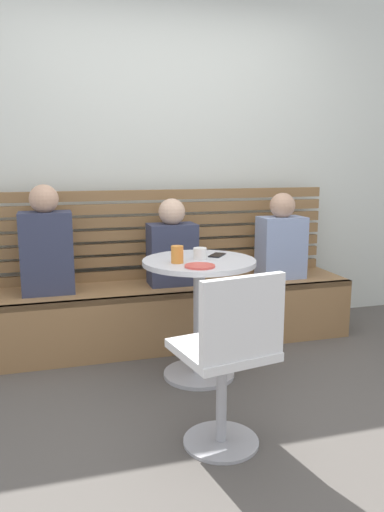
{
  "coord_description": "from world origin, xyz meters",
  "views": [
    {
      "loc": [
        -0.8,
        -2.19,
        1.32
      ],
      "look_at": [
        0.02,
        0.66,
        0.75
      ],
      "focal_mm": 34.86,
      "sensor_mm": 36.0,
      "label": 1
    }
  ],
  "objects_px": {
    "person_child_left": "(172,247)",
    "person_child_middle": "(281,241)",
    "phone_on_table": "(217,255)",
    "cafe_table": "(199,295)",
    "white_chair": "(229,355)",
    "plate_small": "(200,266)",
    "cup_tumbler_orange": "(177,254)",
    "cup_ceramic_white": "(200,254)",
    "booth_bench": "(168,314)",
    "person_adult": "(46,245)"
  },
  "relations": [
    {
      "from": "booth_bench",
      "to": "cup_ceramic_white",
      "type": "xyz_separation_m",
      "value": [
        0.06,
        -0.6,
        0.55
      ]
    },
    {
      "from": "phone_on_table",
      "to": "plate_small",
      "type": "bearing_deg",
      "value": 93.31
    },
    {
      "from": "booth_bench",
      "to": "person_child_middle",
      "type": "distance_m",
      "value": 1.02
    },
    {
      "from": "white_chair",
      "to": "person_adult",
      "type": "xyz_separation_m",
      "value": [
        -0.77,
        1.43,
        0.3
      ]
    },
    {
      "from": "person_child_middle",
      "to": "phone_on_table",
      "type": "xyz_separation_m",
      "value": [
        -0.69,
        -0.51,
        0.02
      ]
    },
    {
      "from": "person_child_middle",
      "to": "cup_ceramic_white",
      "type": "distance_m",
      "value": 1.02
    },
    {
      "from": "booth_bench",
      "to": "plate_small",
      "type": "relative_size",
      "value": 15.88
    },
    {
      "from": "cafe_table",
      "to": "plate_small",
      "type": "bearing_deg",
      "value": -106.04
    },
    {
      "from": "cup_tumbler_orange",
      "to": "plate_small",
      "type": "xyz_separation_m",
      "value": [
        0.09,
        -0.14,
        -0.04
      ]
    },
    {
      "from": "cafe_table",
      "to": "person_child_middle",
      "type": "distance_m",
      "value": 1.05
    },
    {
      "from": "cup_ceramic_white",
      "to": "plate_small",
      "type": "distance_m",
      "value": 0.22
    },
    {
      "from": "person_child_left",
      "to": "booth_bench",
      "type": "bearing_deg",
      "value": -154.53
    },
    {
      "from": "person_child_left",
      "to": "person_child_middle",
      "type": "xyz_separation_m",
      "value": [
        0.85,
        -0.03,
        0.01
      ]
    },
    {
      "from": "person_child_middle",
      "to": "cup_tumbler_orange",
      "type": "distance_m",
      "value": 1.19
    },
    {
      "from": "cafe_table",
      "to": "person_child_left",
      "type": "relative_size",
      "value": 1.19
    },
    {
      "from": "cafe_table",
      "to": "phone_on_table",
      "type": "xyz_separation_m",
      "value": [
        0.14,
        0.09,
        0.23
      ]
    },
    {
      "from": "cafe_table",
      "to": "cup_ceramic_white",
      "type": "relative_size",
      "value": 9.25
    },
    {
      "from": "person_adult",
      "to": "person_child_middle",
      "type": "distance_m",
      "value": 1.71
    },
    {
      "from": "plate_small",
      "to": "phone_on_table",
      "type": "height_order",
      "value": "plate_small"
    },
    {
      "from": "cafe_table",
      "to": "white_chair",
      "type": "height_order",
      "value": "white_chair"
    },
    {
      "from": "person_child_left",
      "to": "plate_small",
      "type": "relative_size",
      "value": 3.64
    },
    {
      "from": "white_chair",
      "to": "cup_ceramic_white",
      "type": "bearing_deg",
      "value": 82.21
    },
    {
      "from": "booth_bench",
      "to": "person_child_middle",
      "type": "relative_size",
      "value": 4.18
    },
    {
      "from": "booth_bench",
      "to": "cafe_table",
      "type": "height_order",
      "value": "cafe_table"
    },
    {
      "from": "person_child_left",
      "to": "plate_small",
      "type": "bearing_deg",
      "value": -93.14
    },
    {
      "from": "white_chair",
      "to": "person_child_middle",
      "type": "bearing_deg",
      "value": 56.43
    },
    {
      "from": "cafe_table",
      "to": "person_adult",
      "type": "relative_size",
      "value": 1.01
    },
    {
      "from": "plate_small",
      "to": "phone_on_table",
      "type": "bearing_deg",
      "value": 55.26
    },
    {
      "from": "booth_bench",
      "to": "person_adult",
      "type": "height_order",
      "value": "person_adult"
    },
    {
      "from": "person_child_left",
      "to": "phone_on_table",
      "type": "height_order",
      "value": "person_child_left"
    },
    {
      "from": "cup_ceramic_white",
      "to": "cup_tumbler_orange",
      "type": "relative_size",
      "value": 0.8
    },
    {
      "from": "booth_bench",
      "to": "person_child_left",
      "type": "distance_m",
      "value": 0.49
    },
    {
      "from": "booth_bench",
      "to": "phone_on_table",
      "type": "xyz_separation_m",
      "value": [
        0.19,
        -0.52,
        0.52
      ]
    },
    {
      "from": "cafe_table",
      "to": "plate_small",
      "type": "distance_m",
      "value": 0.31
    },
    {
      "from": "phone_on_table",
      "to": "cup_tumbler_orange",
      "type": "bearing_deg",
      "value": 64.43
    },
    {
      "from": "person_adult",
      "to": "person_child_left",
      "type": "bearing_deg",
      "value": 0.34
    },
    {
      "from": "person_adult",
      "to": "cup_ceramic_white",
      "type": "bearing_deg",
      "value": -34.88
    },
    {
      "from": "white_chair",
      "to": "cup_ceramic_white",
      "type": "relative_size",
      "value": 10.63
    },
    {
      "from": "cup_tumbler_orange",
      "to": "cup_ceramic_white",
      "type": "bearing_deg",
      "value": 22.53
    },
    {
      "from": "cafe_table",
      "to": "plate_small",
      "type": "xyz_separation_m",
      "value": [
        -0.06,
        -0.2,
        0.23
      ]
    },
    {
      "from": "person_child_left",
      "to": "cup_ceramic_white",
      "type": "bearing_deg",
      "value": -88.2
    },
    {
      "from": "person_child_left",
      "to": "person_child_middle",
      "type": "bearing_deg",
      "value": -1.7
    },
    {
      "from": "white_chair",
      "to": "cup_ceramic_white",
      "type": "distance_m",
      "value": 0.88
    },
    {
      "from": "cup_ceramic_white",
      "to": "plate_small",
      "type": "height_order",
      "value": "cup_ceramic_white"
    },
    {
      "from": "booth_bench",
      "to": "plate_small",
      "type": "bearing_deg",
      "value": -90.69
    },
    {
      "from": "cup_ceramic_white",
      "to": "plate_small",
      "type": "xyz_separation_m",
      "value": [
        -0.07,
        -0.21,
        -0.03
      ]
    },
    {
      "from": "cup_ceramic_white",
      "to": "phone_on_table",
      "type": "relative_size",
      "value": 0.57
    },
    {
      "from": "person_child_left",
      "to": "plate_small",
      "type": "xyz_separation_m",
      "value": [
        -0.05,
        -0.83,
        0.03
      ]
    },
    {
      "from": "person_child_middle",
      "to": "cup_tumbler_orange",
      "type": "height_order",
      "value": "person_child_middle"
    },
    {
      "from": "person_child_middle",
      "to": "plate_small",
      "type": "distance_m",
      "value": 1.2
    }
  ]
}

